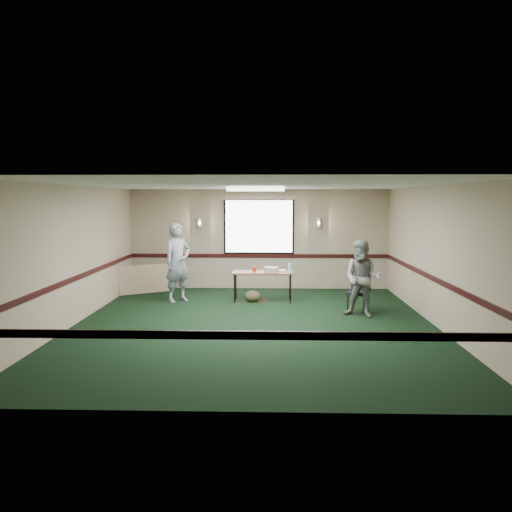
{
  "coord_description": "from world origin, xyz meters",
  "views": [
    {
      "loc": [
        0.32,
        -9.49,
        2.44
      ],
      "look_at": [
        0.0,
        1.3,
        1.2
      ],
      "focal_mm": 35.0,
      "sensor_mm": 36.0,
      "label": 1
    }
  ],
  "objects_px": {
    "folding_table": "(263,274)",
    "person_right": "(362,279)",
    "conference_chair": "(359,288)",
    "projector": "(271,269)",
    "person_left": "(178,262)"
  },
  "relations": [
    {
      "from": "projector",
      "to": "conference_chair",
      "type": "relative_size",
      "value": 0.37
    },
    {
      "from": "folding_table",
      "to": "person_right",
      "type": "bearing_deg",
      "value": -35.25
    },
    {
      "from": "conference_chair",
      "to": "projector",
      "type": "bearing_deg",
      "value": 175.83
    },
    {
      "from": "folding_table",
      "to": "person_right",
      "type": "xyz_separation_m",
      "value": [
        2.08,
        -1.49,
        0.14
      ]
    },
    {
      "from": "projector",
      "to": "person_right",
      "type": "relative_size",
      "value": 0.2
    },
    {
      "from": "person_right",
      "to": "conference_chair",
      "type": "bearing_deg",
      "value": 111.09
    },
    {
      "from": "conference_chair",
      "to": "person_right",
      "type": "bearing_deg",
      "value": -69.31
    },
    {
      "from": "person_left",
      "to": "person_right",
      "type": "xyz_separation_m",
      "value": [
        4.1,
        -1.43,
        -0.14
      ]
    },
    {
      "from": "folding_table",
      "to": "projector",
      "type": "bearing_deg",
      "value": 11.76
    },
    {
      "from": "folding_table",
      "to": "conference_chair",
      "type": "xyz_separation_m",
      "value": [
        2.12,
        -1.01,
        -0.16
      ]
    },
    {
      "from": "folding_table",
      "to": "person_right",
      "type": "relative_size",
      "value": 0.9
    },
    {
      "from": "projector",
      "to": "conference_chair",
      "type": "xyz_separation_m",
      "value": [
        1.91,
        -1.05,
        -0.26
      ]
    },
    {
      "from": "folding_table",
      "to": "conference_chair",
      "type": "bearing_deg",
      "value": -25.11
    },
    {
      "from": "folding_table",
      "to": "projector",
      "type": "height_order",
      "value": "projector"
    },
    {
      "from": "person_left",
      "to": "person_right",
      "type": "bearing_deg",
      "value": -63.65
    }
  ]
}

